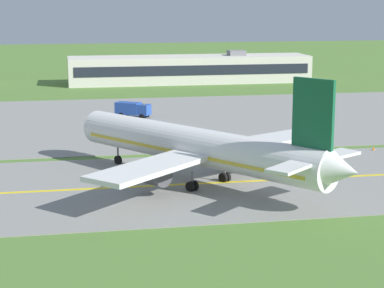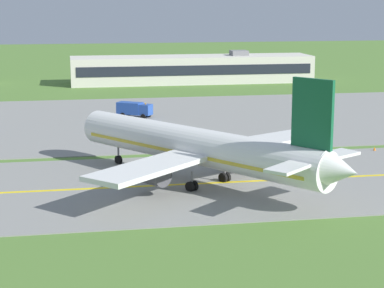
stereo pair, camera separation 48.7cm
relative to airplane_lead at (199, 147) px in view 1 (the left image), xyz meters
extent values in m
plane|color=#517A33|center=(-0.20, -0.15, -4.13)|extent=(500.00, 500.00, 0.00)
cube|color=gray|center=(-0.20, -0.15, -4.08)|extent=(240.00, 28.00, 0.10)
cube|color=gray|center=(9.80, 41.85, -4.08)|extent=(140.00, 52.00, 0.10)
cube|color=yellow|center=(-0.20, -0.15, -4.03)|extent=(220.00, 0.60, 0.01)
cylinder|color=white|center=(-0.29, 0.40, 0.07)|extent=(23.11, 29.93, 4.00)
cone|color=white|center=(-10.92, 15.17, 0.07)|extent=(4.60, 4.33, 3.80)
cone|color=white|center=(10.46, -14.54, 0.47)|extent=(4.63, 4.58, 3.40)
cube|color=gold|center=(-0.29, 0.40, -0.43)|extent=(21.59, 27.77, 0.36)
cube|color=#1E232D|center=(-9.63, 13.38, 0.77)|extent=(3.81, 3.45, 0.70)
cube|color=white|center=(-5.90, -6.36, -0.43)|extent=(14.15, 13.84, 0.50)
cylinder|color=#47474C|center=(-5.44, -3.56, -1.83)|extent=(3.85, 4.10, 2.30)
cylinder|color=black|center=(-6.38, -2.27, -1.83)|extent=(1.85, 1.43, 2.10)
cube|color=white|center=(7.90, 3.58, -0.43)|extent=(15.51, 11.23, 0.50)
cylinder|color=#47474C|center=(5.11, 4.03, -1.83)|extent=(3.85, 4.10, 2.30)
cylinder|color=black|center=(4.17, 5.33, -1.83)|extent=(1.85, 1.43, 2.10)
cube|color=#145938|center=(8.48, -11.78, 5.32)|extent=(2.90, 3.80, 6.50)
cube|color=white|center=(6.00, -13.81, 0.87)|extent=(6.07, 5.79, 0.30)
cube|color=white|center=(11.19, -10.07, 0.87)|extent=(6.40, 5.06, 0.30)
cylinder|color=slate|center=(-7.88, 10.95, -2.76)|extent=(0.24, 0.24, 1.65)
cylinder|color=black|center=(-7.88, 10.95, -3.58)|extent=(0.93, 1.10, 1.10)
cylinder|color=slate|center=(-1.23, -2.75, -2.76)|extent=(0.24, 0.24, 1.65)
cylinder|color=black|center=(-1.45, -2.91, -3.58)|extent=(0.93, 1.10, 1.10)
cylinder|color=black|center=(-1.00, -2.59, -3.58)|extent=(0.93, 1.10, 1.10)
cylinder|color=slate|center=(2.99, 0.29, -2.76)|extent=(0.24, 0.24, 1.65)
cylinder|color=black|center=(2.77, 0.13, -3.58)|extent=(0.93, 1.10, 1.10)
cylinder|color=black|center=(3.22, 0.45, -3.58)|extent=(0.93, 1.10, 1.10)
cube|color=#264CA5|center=(-0.82, 43.68, -2.63)|extent=(2.59, 2.65, 1.80)
cube|color=#1E232D|center=(-0.17, 43.27, -2.32)|extent=(1.09, 1.62, 0.81)
cube|color=#264CA5|center=(-3.34, 45.30, -2.53)|extent=(4.67, 4.03, 2.00)
cylinder|color=orange|center=(-0.82, 43.68, -1.63)|extent=(0.20, 0.20, 0.18)
cylinder|color=black|center=(-0.28, 44.53, -3.68)|extent=(0.92, 0.74, 0.90)
cylinder|color=black|center=(-1.35, 42.84, -3.68)|extent=(0.92, 0.74, 0.90)
cylinder|color=black|center=(-3.49, 46.63, -3.68)|extent=(0.92, 0.74, 0.90)
cylinder|color=black|center=(-4.62, 44.86, -3.68)|extent=(0.92, 0.74, 0.90)
cube|color=beige|center=(16.08, 93.43, -0.94)|extent=(57.80, 11.53, 6.38)
cube|color=#1E232D|center=(16.08, 87.61, -0.62)|extent=(55.49, 0.10, 2.30)
cube|color=slate|center=(27.64, 93.43, 2.85)|extent=(4.00, 4.00, 1.20)
cone|color=orange|center=(26.18, 12.50, -3.83)|extent=(0.44, 0.44, 0.60)
cone|color=orange|center=(5.37, 11.29, -3.83)|extent=(0.44, 0.44, 0.60)
camera|label=1|loc=(-14.24, -72.59, 15.70)|focal=65.57mm
camera|label=2|loc=(-13.76, -72.67, 15.70)|focal=65.57mm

